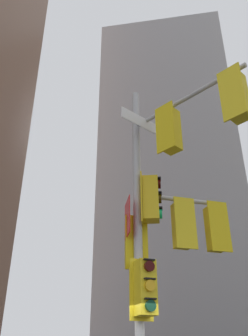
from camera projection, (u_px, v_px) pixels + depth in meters
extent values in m
cube|color=#9399A3|center=(171.00, 188.00, 35.98)|extent=(12.07, 12.07, 33.30)
cylinder|color=#B2B2B5|center=(138.00, 240.00, 7.60)|extent=(0.18, 0.18, 7.59)
cylinder|color=#B2B2B5|center=(185.00, 99.00, 8.00)|extent=(2.43, 1.80, 0.10)
cylinder|color=#B2B2B5|center=(180.00, 200.00, 8.33)|extent=(1.86, 0.98, 0.10)
cube|color=yellow|center=(165.00, 127.00, 7.88)|extent=(0.41, 0.31, 1.14)
cube|color=yellow|center=(170.00, 130.00, 7.99)|extent=(0.47, 0.47, 1.00)
cylinder|color=red|center=(175.00, 121.00, 8.28)|extent=(0.20, 0.17, 0.20)
cube|color=black|center=(175.00, 117.00, 8.34)|extent=(0.22, 0.19, 0.02)
cylinder|color=#3C2C06|center=(176.00, 134.00, 8.12)|extent=(0.20, 0.17, 0.20)
cube|color=black|center=(176.00, 129.00, 8.18)|extent=(0.22, 0.19, 0.02)
cylinder|color=#06311C|center=(177.00, 148.00, 7.95)|extent=(0.20, 0.17, 0.20)
cube|color=black|center=(177.00, 143.00, 8.01)|extent=(0.22, 0.19, 0.02)
cube|color=yellow|center=(231.00, 92.00, 6.86)|extent=(0.41, 0.31, 1.14)
cube|color=yellow|center=(237.00, 96.00, 6.98)|extent=(0.47, 0.47, 1.00)
cylinder|color=red|center=(240.00, 87.00, 7.26)|extent=(0.20, 0.17, 0.20)
cube|color=black|center=(239.00, 82.00, 7.32)|extent=(0.22, 0.19, 0.02)
cylinder|color=#3C2C06|center=(242.00, 101.00, 7.10)|extent=(0.20, 0.17, 0.20)
cube|color=black|center=(242.00, 96.00, 7.16)|extent=(0.22, 0.19, 0.02)
cylinder|color=#06311C|center=(245.00, 116.00, 6.94)|extent=(0.20, 0.17, 0.20)
cube|color=black|center=(244.00, 111.00, 7.00)|extent=(0.22, 0.19, 0.02)
cube|color=yellow|center=(186.00, 222.00, 7.89)|extent=(0.44, 0.24, 1.14)
cube|color=yellow|center=(182.00, 225.00, 8.05)|extent=(0.45, 0.45, 1.00)
cylinder|color=red|center=(177.00, 213.00, 8.38)|extent=(0.21, 0.14, 0.20)
cube|color=black|center=(177.00, 208.00, 8.45)|extent=(0.23, 0.16, 0.02)
cylinder|color=#3C2C06|center=(178.00, 228.00, 8.22)|extent=(0.21, 0.14, 0.20)
cube|color=black|center=(178.00, 223.00, 8.28)|extent=(0.23, 0.16, 0.02)
cylinder|color=#06311C|center=(179.00, 243.00, 8.06)|extent=(0.21, 0.14, 0.20)
cube|color=black|center=(179.00, 238.00, 8.12)|extent=(0.23, 0.16, 0.02)
cube|color=yellow|center=(219.00, 226.00, 8.09)|extent=(0.44, 0.24, 1.14)
cube|color=yellow|center=(215.00, 228.00, 8.25)|extent=(0.45, 0.45, 1.00)
cylinder|color=#360605|center=(209.00, 217.00, 8.59)|extent=(0.21, 0.14, 0.20)
cube|color=black|center=(209.00, 212.00, 8.65)|extent=(0.23, 0.16, 0.02)
cylinder|color=yellow|center=(211.00, 231.00, 8.42)|extent=(0.21, 0.14, 0.20)
cube|color=black|center=(210.00, 226.00, 8.48)|extent=(0.23, 0.16, 0.02)
cylinder|color=#06311C|center=(213.00, 246.00, 8.26)|extent=(0.21, 0.14, 0.20)
cube|color=black|center=(212.00, 241.00, 8.32)|extent=(0.23, 0.16, 0.02)
cube|color=yellow|center=(137.00, 242.00, 7.69)|extent=(0.45, 0.22, 1.14)
cube|color=yellow|center=(134.00, 244.00, 7.85)|extent=(0.45, 0.45, 1.00)
cylinder|color=#360605|center=(132.00, 231.00, 8.19)|extent=(0.21, 0.13, 0.20)
cube|color=black|center=(132.00, 226.00, 8.25)|extent=(0.23, 0.15, 0.02)
cylinder|color=yellow|center=(132.00, 247.00, 8.02)|extent=(0.21, 0.13, 0.20)
cube|color=black|center=(132.00, 241.00, 8.08)|extent=(0.23, 0.15, 0.02)
cylinder|color=#06311C|center=(132.00, 263.00, 7.86)|extent=(0.21, 0.13, 0.20)
cube|color=black|center=(132.00, 257.00, 7.92)|extent=(0.23, 0.15, 0.02)
cube|color=gold|center=(142.00, 199.00, 8.02)|extent=(0.07, 0.48, 1.14)
cube|color=gold|center=(151.00, 199.00, 8.00)|extent=(0.37, 0.37, 1.00)
cylinder|color=#360605|center=(159.00, 184.00, 8.15)|extent=(0.08, 0.20, 0.20)
cube|color=black|center=(159.00, 179.00, 8.21)|extent=(0.09, 0.22, 0.02)
cylinder|color=#3C2C06|center=(160.00, 199.00, 7.99)|extent=(0.08, 0.20, 0.20)
cube|color=black|center=(160.00, 194.00, 8.04)|extent=(0.09, 0.22, 0.02)
cylinder|color=#19C672|center=(161.00, 214.00, 7.82)|extent=(0.08, 0.20, 0.20)
cube|color=black|center=(161.00, 209.00, 7.88)|extent=(0.09, 0.22, 0.02)
cube|color=yellow|center=(141.00, 289.00, 7.06)|extent=(0.42, 0.28, 1.14)
cube|color=yellow|center=(145.00, 287.00, 6.90)|extent=(0.47, 0.47, 1.00)
cylinder|color=#360605|center=(149.00, 266.00, 6.90)|extent=(0.20, 0.16, 0.20)
cube|color=black|center=(149.00, 260.00, 6.95)|extent=(0.22, 0.18, 0.02)
cylinder|color=yellow|center=(150.00, 285.00, 6.74)|extent=(0.20, 0.16, 0.20)
cube|color=black|center=(150.00, 279.00, 6.79)|extent=(0.22, 0.18, 0.02)
cylinder|color=#06311C|center=(151.00, 306.00, 6.57)|extent=(0.20, 0.16, 0.20)
cube|color=black|center=(151.00, 299.00, 6.63)|extent=(0.22, 0.18, 0.02)
cube|color=white|center=(146.00, 124.00, 8.63)|extent=(0.97, 1.18, 0.28)
cube|color=#19479E|center=(146.00, 124.00, 8.63)|extent=(0.95, 1.15, 0.24)
cube|color=red|center=(127.00, 218.00, 7.79)|extent=(0.21, 0.61, 0.80)
cube|color=white|center=(127.00, 218.00, 7.79)|extent=(0.20, 0.57, 0.76)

